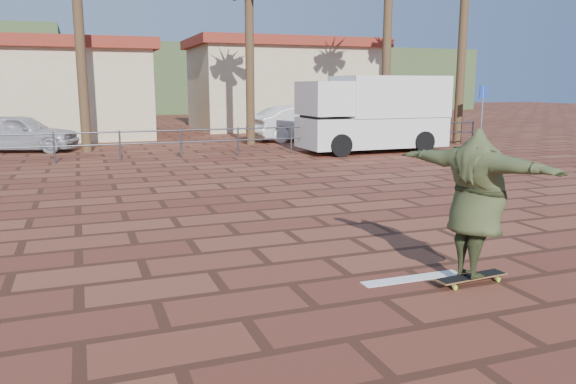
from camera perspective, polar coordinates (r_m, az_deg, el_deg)
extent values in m
plane|color=brown|center=(8.16, 3.74, -6.70)|extent=(120.00, 120.00, 0.00)
cube|color=white|center=(7.48, 12.50, -8.57)|extent=(1.40, 0.22, 0.01)
cylinder|color=#47494F|center=(19.22, -22.66, 4.14)|extent=(0.06, 0.06, 1.00)
cylinder|color=#47494F|center=(19.24, -16.69, 4.53)|extent=(0.06, 0.06, 1.00)
cylinder|color=#47494F|center=(19.47, -10.80, 4.86)|extent=(0.06, 0.06, 1.00)
cylinder|color=#47494F|center=(19.89, -5.09, 5.13)|extent=(0.06, 0.06, 1.00)
cylinder|color=#47494F|center=(20.51, 0.33, 5.34)|extent=(0.06, 0.06, 1.00)
cylinder|color=#47494F|center=(21.29, 5.40, 5.49)|extent=(0.06, 0.06, 1.00)
cylinder|color=#47494F|center=(22.23, 10.08, 5.60)|extent=(0.06, 0.06, 1.00)
cylinder|color=#47494F|center=(23.30, 14.35, 5.66)|extent=(0.06, 0.06, 1.00)
cylinder|color=#47494F|center=(24.49, 18.23, 5.69)|extent=(0.06, 0.06, 1.00)
cylinder|color=#47494F|center=(19.43, -10.84, 6.18)|extent=(24.00, 0.05, 0.05)
cylinder|color=#47494F|center=(19.46, -10.80, 5.00)|extent=(24.00, 0.05, 0.05)
cylinder|color=brown|center=(22.17, -20.41, 14.41)|extent=(0.36, 0.36, 8.20)
cylinder|color=brown|center=(23.59, -3.90, 12.72)|extent=(0.36, 0.36, 6.50)
cylinder|color=brown|center=(24.42, 10.00, 14.04)|extent=(0.36, 0.36, 7.80)
cylinder|color=brown|center=(25.27, 17.32, 14.75)|extent=(0.36, 0.36, 8.80)
cube|color=beige|center=(29.24, -26.14, 8.83)|extent=(12.00, 7.00, 4.00)
cube|color=maroon|center=(29.29, -26.51, 13.22)|extent=(12.60, 7.60, 0.50)
cube|color=beige|center=(33.06, -0.51, 10.45)|extent=(10.00, 6.00, 4.50)
cube|color=maroon|center=(33.14, -0.52, 14.78)|extent=(10.60, 6.60, 0.50)
cube|color=#384C28|center=(57.20, -17.42, 10.87)|extent=(70.00, 18.00, 6.00)
cube|color=olive|center=(7.48, 18.14, -8.18)|extent=(1.02, 0.29, 0.02)
cube|color=black|center=(7.48, 18.15, -8.11)|extent=(0.98, 0.27, 0.00)
cube|color=silver|center=(7.27, 16.09, -8.85)|extent=(0.07, 0.17, 0.03)
cube|color=silver|center=(7.72, 20.04, -7.92)|extent=(0.07, 0.17, 0.03)
cylinder|color=#99BD28|center=(7.21, 16.60, -9.28)|extent=(0.07, 0.03, 0.06)
cylinder|color=#99BD28|center=(7.35, 15.57, -8.83)|extent=(0.07, 0.03, 0.06)
cylinder|color=#99BD28|center=(7.67, 20.56, -8.32)|extent=(0.07, 0.03, 0.06)
cylinder|color=#99BD28|center=(7.80, 19.51, -7.92)|extent=(0.07, 0.03, 0.06)
imported|color=#3D4626|center=(7.24, 18.58, -1.14)|extent=(1.18, 2.36, 1.85)
cube|color=silver|center=(21.29, 8.51, 6.09)|extent=(5.38, 2.22, 1.09)
cube|color=silver|center=(21.58, 10.24, 9.54)|extent=(3.99, 2.31, 1.49)
cube|color=silver|center=(20.38, 3.89, 9.48)|extent=(1.60, 2.20, 1.19)
cube|color=black|center=(20.14, 2.18, 8.20)|extent=(0.07, 1.69, 0.65)
cylinder|color=black|center=(19.58, 5.37, 4.73)|extent=(0.80, 0.28, 0.80)
cylinder|color=black|center=(21.47, 2.92, 5.30)|extent=(0.80, 0.28, 0.80)
cylinder|color=black|center=(21.27, 13.62, 4.96)|extent=(0.80, 0.28, 0.80)
cylinder|color=black|center=(23.02, 10.70, 5.50)|extent=(0.80, 0.28, 0.80)
imported|color=#B0B1B7|center=(23.27, -25.60, 5.45)|extent=(4.45, 2.83, 1.41)
imported|color=silver|center=(25.43, 1.21, 7.00)|extent=(4.86, 2.45, 1.53)
cylinder|color=gray|center=(23.98, 19.08, 7.23)|extent=(0.07, 0.07, 2.40)
cube|color=#193FB2|center=(23.95, 19.22, 9.58)|extent=(0.48, 0.20, 0.49)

